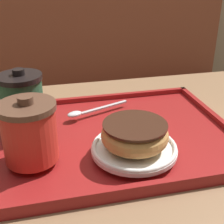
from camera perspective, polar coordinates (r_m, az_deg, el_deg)
booth_bench at (r=1.61m, az=-5.59°, el=-2.01°), size 1.55×0.44×1.00m
cafe_table at (r=0.75m, az=-0.85°, el=-15.93°), size 0.97×0.71×0.73m
serving_tray at (r=0.66m, az=0.00°, el=-4.47°), size 0.50×0.38×0.02m
coffee_cup_front at (r=0.55m, az=-14.86°, el=-3.46°), size 0.10×0.10×0.12m
coffee_cup_rear at (r=0.65m, az=-16.06°, el=1.78°), size 0.09×0.09×0.13m
plate_with_chocolate_donut at (r=0.57m, az=4.08°, el=-6.56°), size 0.16×0.16×0.01m
donut_chocolate_glazed at (r=0.56m, az=4.17°, el=-4.07°), size 0.12×0.12×0.04m
spoon at (r=0.71m, az=-5.05°, el=0.04°), size 0.15×0.07×0.01m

